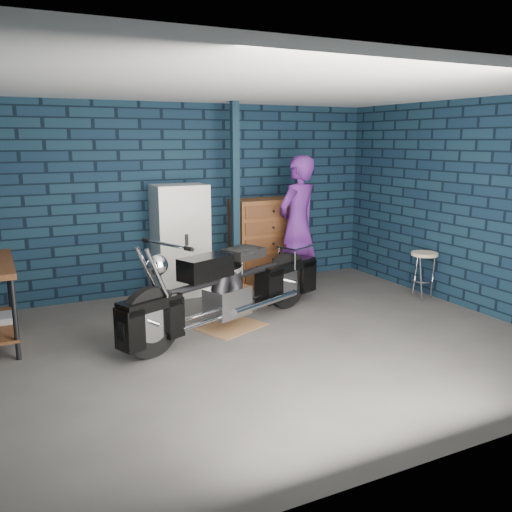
{
  "coord_description": "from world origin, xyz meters",
  "views": [
    {
      "loc": [
        -2.56,
        -4.99,
        2.19
      ],
      "look_at": [
        0.06,
        0.3,
        0.92
      ],
      "focal_mm": 38.0,
      "sensor_mm": 36.0,
      "label": 1
    }
  ],
  "objects_px": {
    "shop_stool": "(423,276)",
    "motorcycle": "(231,280)",
    "tool_chest": "(265,242)",
    "person": "(297,225)",
    "locker": "(181,241)"
  },
  "relations": [
    {
      "from": "locker",
      "to": "tool_chest",
      "type": "relative_size",
      "value": 1.2
    },
    {
      "from": "person",
      "to": "locker",
      "type": "xyz_separation_m",
      "value": [
        -1.55,
        0.61,
        -0.2
      ]
    },
    {
      "from": "locker",
      "to": "shop_stool",
      "type": "distance_m",
      "value": 3.44
    },
    {
      "from": "person",
      "to": "shop_stool",
      "type": "height_order",
      "value": "person"
    },
    {
      "from": "tool_chest",
      "to": "person",
      "type": "bearing_deg",
      "value": -70.72
    },
    {
      "from": "motorcycle",
      "to": "tool_chest",
      "type": "bearing_deg",
      "value": 29.49
    },
    {
      "from": "person",
      "to": "shop_stool",
      "type": "relative_size",
      "value": 2.98
    },
    {
      "from": "person",
      "to": "locker",
      "type": "height_order",
      "value": "person"
    },
    {
      "from": "locker",
      "to": "shop_stool",
      "type": "xyz_separation_m",
      "value": [
        2.96,
        -1.69,
        -0.46
      ]
    },
    {
      "from": "shop_stool",
      "to": "motorcycle",
      "type": "bearing_deg",
      "value": 178.11
    },
    {
      "from": "person",
      "to": "shop_stool",
      "type": "bearing_deg",
      "value": 120.89
    },
    {
      "from": "person",
      "to": "tool_chest",
      "type": "height_order",
      "value": "person"
    },
    {
      "from": "shop_stool",
      "to": "person",
      "type": "bearing_deg",
      "value": 142.39
    },
    {
      "from": "tool_chest",
      "to": "locker",
      "type": "bearing_deg",
      "value": 180.0
    },
    {
      "from": "locker",
      "to": "shop_stool",
      "type": "bearing_deg",
      "value": -29.8
    }
  ]
}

